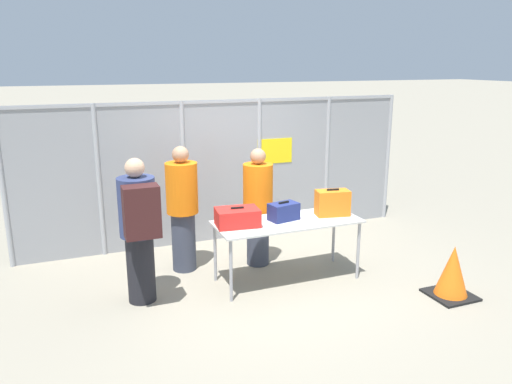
{
  "coord_description": "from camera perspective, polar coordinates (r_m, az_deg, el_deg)",
  "views": [
    {
      "loc": [
        -2.33,
        -5.43,
        2.75
      ],
      "look_at": [
        0.08,
        0.6,
        1.05
      ],
      "focal_mm": 35.0,
      "sensor_mm": 36.0,
      "label": 1
    }
  ],
  "objects": [
    {
      "name": "fence_section",
      "position": [
        7.77,
        -3.8,
        2.71
      ],
      "size": [
        6.22,
        0.07,
        2.2
      ],
      "color": "#9EA0A5",
      "rests_on": "ground_plane"
    },
    {
      "name": "security_worker_near",
      "position": [
        6.81,
        0.22,
        -1.58
      ],
      "size": [
        0.4,
        0.4,
        1.64
      ],
      "rotation": [
        0.0,
        0.0,
        3.18
      ],
      "color": "#383D4C",
      "rests_on": "ground_plane"
    },
    {
      "name": "suitcase_navy",
      "position": [
        6.33,
        3.18,
        -2.25
      ],
      "size": [
        0.4,
        0.29,
        0.24
      ],
      "color": "navy",
      "rests_on": "inspection_table"
    },
    {
      "name": "ground_plane",
      "position": [
        6.52,
        1.3,
        -10.29
      ],
      "size": [
        120.0,
        120.0,
        0.0
      ],
      "primitive_type": "plane",
      "color": "gray"
    },
    {
      "name": "suitcase_orange",
      "position": [
        6.58,
        8.73,
        -1.23
      ],
      "size": [
        0.47,
        0.31,
        0.36
      ],
      "color": "orange",
      "rests_on": "inspection_table"
    },
    {
      "name": "utility_trailer",
      "position": [
        10.41,
        2.43,
        1.63
      ],
      "size": [
        4.18,
        2.29,
        0.67
      ],
      "color": "white",
      "rests_on": "ground_plane"
    },
    {
      "name": "traffic_cone",
      "position": [
        6.49,
        21.53,
        -8.62
      ],
      "size": [
        0.51,
        0.51,
        0.64
      ],
      "color": "black",
      "rests_on": "ground_plane"
    },
    {
      "name": "inspection_table",
      "position": [
        6.35,
        3.62,
        -3.85
      ],
      "size": [
        1.86,
        0.74,
        0.8
      ],
      "color": "silver",
      "rests_on": "ground_plane"
    },
    {
      "name": "security_worker_far",
      "position": [
        6.69,
        -8.4,
        -1.75
      ],
      "size": [
        0.42,
        0.42,
        1.7
      ],
      "rotation": [
        0.0,
        0.0,
        2.76
      ],
      "color": "#383D4C",
      "rests_on": "ground_plane"
    },
    {
      "name": "traveler_hooded",
      "position": [
        5.81,
        -13.22,
        -3.82
      ],
      "size": [
        0.43,
        0.66,
        1.72
      ],
      "rotation": [
        0.0,
        0.0,
        -0.05
      ],
      "color": "black",
      "rests_on": "ground_plane"
    },
    {
      "name": "suitcase_red",
      "position": [
        6.11,
        -2.14,
        -2.9
      ],
      "size": [
        0.56,
        0.41,
        0.24
      ],
      "color": "red",
      "rests_on": "inspection_table"
    }
  ]
}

